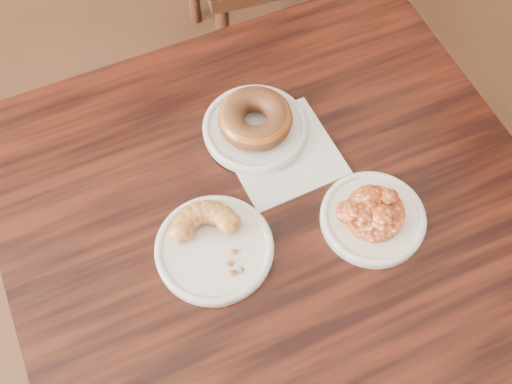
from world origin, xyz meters
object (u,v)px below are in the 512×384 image
object	(u,v)px
apple_fritter	(375,212)
cruller_fragment	(214,243)
glazed_donut	(255,119)
cafe_table	(278,310)

from	to	relation	value
apple_fritter	cruller_fragment	distance (m)	0.24
glazed_donut	apple_fritter	size ratio (longest dim) A/B	0.96
cafe_table	glazed_donut	world-z (taller)	glazed_donut
glazed_donut	apple_fritter	world-z (taller)	glazed_donut
apple_fritter	glazed_donut	bearing A→B (deg)	117.40
cafe_table	apple_fritter	distance (m)	0.42
glazed_donut	cruller_fragment	xyz separation A→B (m)	(-0.13, -0.18, -0.01)
cafe_table	cruller_fragment	xyz separation A→B (m)	(-0.11, -0.00, 0.40)
apple_fritter	cruller_fragment	xyz separation A→B (m)	(-0.24, 0.03, 0.00)
glazed_donut	cruller_fragment	distance (m)	0.22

